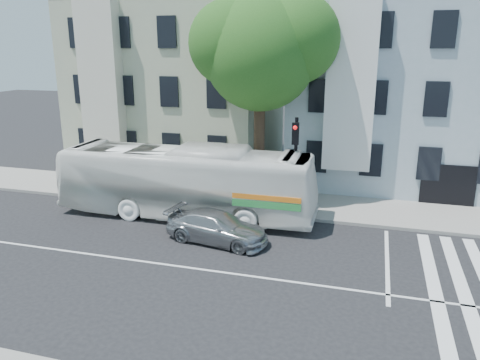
% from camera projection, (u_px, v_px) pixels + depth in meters
% --- Properties ---
extents(ground, '(120.00, 120.00, 0.00)m').
position_uv_depth(ground, '(202.00, 270.00, 17.05)').
color(ground, black).
rests_on(ground, ground).
extents(sidewalk_far, '(80.00, 4.00, 0.15)m').
position_uv_depth(sidewalk_far, '(256.00, 201.00, 24.42)').
color(sidewalk_far, gray).
rests_on(sidewalk_far, ground).
extents(building_left, '(12.00, 10.00, 11.00)m').
position_uv_depth(building_left, '(182.00, 83.00, 31.27)').
color(building_left, '#A9AE92').
rests_on(building_left, ground).
extents(building_right, '(12.00, 10.00, 11.00)m').
position_uv_depth(building_right, '(402.00, 88.00, 27.51)').
color(building_right, '#9AAEB7').
rests_on(building_right, ground).
extents(street_tree, '(7.30, 5.90, 11.10)m').
position_uv_depth(street_tree, '(263.00, 47.00, 22.95)').
color(street_tree, '#2D2116').
rests_on(street_tree, ground).
extents(bus, '(3.13, 12.31, 3.41)m').
position_uv_depth(bus, '(186.00, 182.00, 22.03)').
color(bus, white).
rests_on(bus, ground).
extents(sedan, '(2.46, 4.60, 1.27)m').
position_uv_depth(sedan, '(217.00, 227.00, 19.36)').
color(sedan, '#A4A6AB').
rests_on(sedan, ground).
extents(hedge, '(8.29, 3.63, 0.70)m').
position_uv_depth(hedge, '(161.00, 192.00, 24.49)').
color(hedge, '#22611F').
rests_on(hedge, sidewalk_far).
extents(traffic_signal, '(0.50, 0.55, 4.81)m').
position_uv_depth(traffic_signal, '(295.00, 155.00, 21.14)').
color(traffic_signal, black).
rests_on(traffic_signal, ground).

